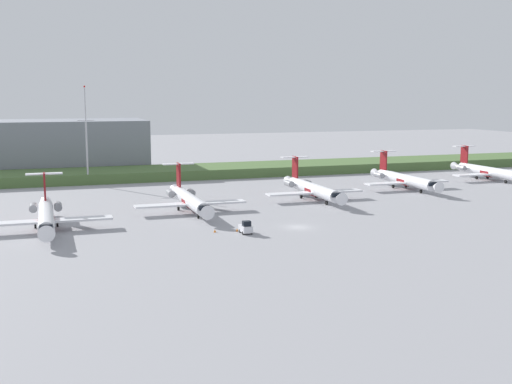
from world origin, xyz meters
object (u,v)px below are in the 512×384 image
at_px(regional_jet_fifth, 404,179).
at_px(regional_jet_third, 189,199).
at_px(regional_jet_fourth, 312,188).
at_px(regional_jet_sixth, 487,171).
at_px(baggage_tug, 246,228).
at_px(safety_cone_front_marker, 215,231).
at_px(safety_cone_mid_marker, 237,230).
at_px(antenna_mast, 87,144).
at_px(regional_jet_second, 46,216).

bearing_deg(regional_jet_fifth, regional_jet_third, -166.67).
height_order(regional_jet_third, regional_jet_fourth, same).
height_order(regional_jet_fourth, regional_jet_sixth, same).
bearing_deg(baggage_tug, regional_jet_third, 101.17).
height_order(regional_jet_sixth, safety_cone_front_marker, regional_jet_sixth).
bearing_deg(regional_jet_fifth, regional_jet_fourth, -164.74).
xyz_separation_m(regional_jet_sixth, baggage_tug, (-86.32, -45.70, -1.53)).
bearing_deg(safety_cone_mid_marker, baggage_tug, -65.15).
xyz_separation_m(antenna_mast, safety_cone_front_marker, (16.98, -68.63, -10.60)).
bearing_deg(regional_jet_second, regional_jet_third, 18.59).
relative_size(regional_jet_fifth, safety_cone_front_marker, 56.36).
bearing_deg(regional_jet_sixth, regional_jet_fifth, -166.17).
bearing_deg(antenna_mast, regional_jet_fifth, -23.63).
bearing_deg(regional_jet_fourth, safety_cone_front_marker, -138.01).
bearing_deg(baggage_tug, regional_jet_second, 156.32).
relative_size(antenna_mast, baggage_tug, 8.22).
relative_size(regional_jet_second, regional_jet_sixth, 1.00).
xyz_separation_m(antenna_mast, baggage_tug, (21.83, -71.26, -9.87)).
xyz_separation_m(regional_jet_fourth, regional_jet_fifth, (29.02, 7.92, 0.00)).
distance_m(regional_jet_fourth, antenna_mast, 63.37).
xyz_separation_m(regional_jet_sixth, safety_cone_front_marker, (-91.18, -43.07, -2.26)).
bearing_deg(regional_jet_second, regional_jet_sixth, 14.73).
bearing_deg(safety_cone_front_marker, regional_jet_second, 157.19).
distance_m(regional_jet_sixth, safety_cone_mid_marker, 97.60).
bearing_deg(regional_jet_third, regional_jet_sixth, 13.51).
relative_size(safety_cone_front_marker, safety_cone_mid_marker, 1.00).
height_order(regional_jet_second, safety_cone_front_marker, regional_jet_second).
bearing_deg(regional_jet_sixth, regional_jet_fourth, -165.48).
bearing_deg(baggage_tug, safety_cone_front_marker, 151.55).
height_order(regional_jet_fifth, safety_cone_mid_marker, regional_jet_fifth).
height_order(antenna_mast, safety_cone_front_marker, antenna_mast).
distance_m(regional_jet_sixth, baggage_tug, 97.68).
bearing_deg(safety_cone_front_marker, baggage_tug, -28.45).
bearing_deg(safety_cone_front_marker, safety_cone_mid_marker, -7.98).
distance_m(regional_jet_fourth, baggage_tug, 39.35).
xyz_separation_m(regional_jet_second, antenna_mast, (10.96, 56.88, 8.33)).
relative_size(regional_jet_sixth, antenna_mast, 1.18).
relative_size(regional_jet_second, antenna_mast, 1.18).
height_order(regional_jet_second, baggage_tug, regional_jet_second).
bearing_deg(regional_jet_sixth, safety_cone_front_marker, -154.72).
distance_m(regional_jet_sixth, antenna_mast, 111.45).
bearing_deg(baggage_tug, regional_jet_sixth, 27.90).
relative_size(regional_jet_sixth, safety_cone_front_marker, 56.36).
relative_size(regional_jet_third, antenna_mast, 1.18).
height_order(regional_jet_second, regional_jet_fourth, same).
distance_m(antenna_mast, safety_cone_mid_marker, 73.03).
relative_size(regional_jet_fifth, safety_cone_mid_marker, 56.36).
distance_m(regional_jet_second, regional_jet_sixth, 123.16).
bearing_deg(regional_jet_third, safety_cone_front_marker, -90.40).
bearing_deg(regional_jet_sixth, baggage_tug, -152.10).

